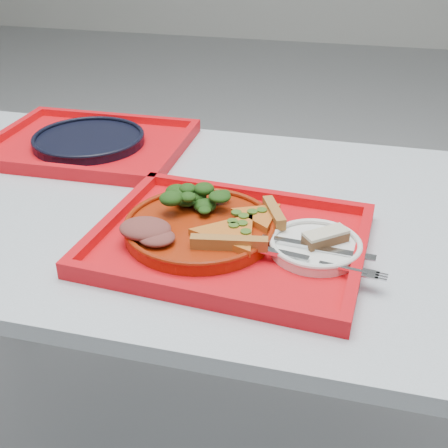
{
  "coord_description": "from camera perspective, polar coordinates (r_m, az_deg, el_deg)",
  "views": [
    {
      "loc": [
        0.27,
        -0.92,
        1.26
      ],
      "look_at": [
        0.07,
        -0.11,
        0.78
      ],
      "focal_mm": 45.0,
      "sensor_mm": 36.0,
      "label": 1
    }
  ],
  "objects": [
    {
      "name": "pizza_slice_a",
      "position": [
        0.92,
        0.67,
        -0.78
      ],
      "size": [
        0.14,
        0.16,
        0.02
      ],
      "primitive_type": null,
      "rotation": [
        0.0,
        0.0,
        1.74
      ],
      "color": "gold",
      "rests_on": "dinner_plate"
    },
    {
      "name": "tray_main",
      "position": [
        0.96,
        0.54,
        -1.97
      ],
      "size": [
        0.47,
        0.38,
        0.01
      ],
      "primitive_type": "cube",
      "rotation": [
        0.0,
        0.0,
        -0.07
      ],
      "color": "red",
      "rests_on": "table"
    },
    {
      "name": "navy_plate",
      "position": [
        1.38,
        -13.56,
        8.24
      ],
      "size": [
        0.26,
        0.26,
        0.02
      ],
      "primitive_type": "cylinder",
      "color": "black",
      "rests_on": "tray_far"
    },
    {
      "name": "salad_heap",
      "position": [
        1.01,
        -2.84,
        3.02
      ],
      "size": [
        0.1,
        0.09,
        0.05
      ],
      "primitive_type": "ellipsoid",
      "color": "black",
      "rests_on": "dinner_plate"
    },
    {
      "name": "side_plate",
      "position": [
        0.93,
        9.25,
        -2.42
      ],
      "size": [
        0.15,
        0.15,
        0.01
      ],
      "primitive_type": "cylinder",
      "color": "white",
      "rests_on": "tray_main"
    },
    {
      "name": "dinner_plate",
      "position": [
        0.97,
        -2.48,
        -0.49
      ],
      "size": [
        0.26,
        0.26,
        0.02
      ],
      "primitive_type": "cylinder",
      "color": "maroon",
      "rests_on": "tray_main"
    },
    {
      "name": "pizza_slice_b",
      "position": [
        0.98,
        3.61,
        1.02
      ],
      "size": [
        0.13,
        0.13,
        0.02
      ],
      "primitive_type": null,
      "rotation": [
        0.0,
        0.0,
        3.58
      ],
      "color": "gold",
      "rests_on": "dinner_plate"
    },
    {
      "name": "knife",
      "position": [
        0.91,
        9.49,
        -2.34
      ],
      "size": [
        0.19,
        0.03,
        0.01
      ],
      "primitive_type": "cube",
      "rotation": [
        0.0,
        0.0,
        -0.09
      ],
      "color": "silver",
      "rests_on": "side_plate"
    },
    {
      "name": "fork",
      "position": [
        0.88,
        9.54,
        -3.81
      ],
      "size": [
        0.19,
        0.05,
        0.01
      ],
      "primitive_type": "cube",
      "rotation": [
        0.0,
        0.0,
        -0.15
      ],
      "color": "silver",
      "rests_on": "side_plate"
    },
    {
      "name": "meat_portion",
      "position": [
        0.93,
        -8.0,
        -0.48
      ],
      "size": [
        0.09,
        0.07,
        0.03
      ],
      "primitive_type": "ellipsoid",
      "color": "brown",
      "rests_on": "dinner_plate"
    },
    {
      "name": "table",
      "position": [
        1.13,
        -2.03,
        -1.42
      ],
      "size": [
        1.6,
        0.8,
        0.75
      ],
      "color": "#A5B1BA",
      "rests_on": "ground"
    },
    {
      "name": "dessert_bar",
      "position": [
        0.93,
        10.28,
        -1.3
      ],
      "size": [
        0.08,
        0.07,
        0.02
      ],
      "rotation": [
        0.0,
        0.0,
        0.7
      ],
      "color": "#4D2B19",
      "rests_on": "side_plate"
    },
    {
      "name": "tray_far",
      "position": [
        1.38,
        -13.49,
        7.7
      ],
      "size": [
        0.46,
        0.36,
        0.01
      ],
      "primitive_type": "cube",
      "rotation": [
        0.0,
        0.0,
        0.01
      ],
      "color": "red",
      "rests_on": "table"
    }
  ]
}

